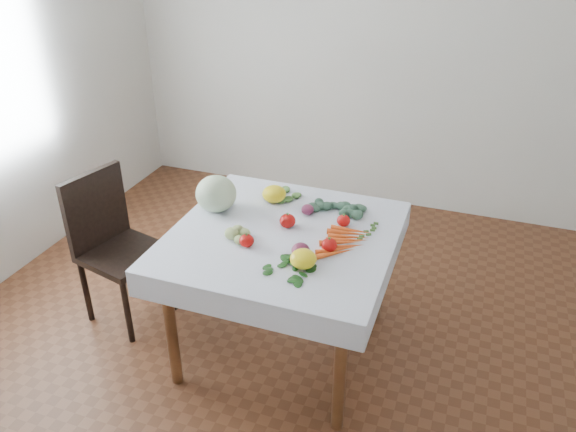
{
  "coord_description": "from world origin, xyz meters",
  "views": [
    {
      "loc": [
        0.86,
        -2.3,
        2.23
      ],
      "look_at": [
        0.0,
        0.07,
        0.82
      ],
      "focal_mm": 35.0,
      "sensor_mm": 36.0,
      "label": 1
    }
  ],
  "objects_px": {
    "cabbage": "(216,194)",
    "table": "(283,250)",
    "carrot_bunch": "(344,241)",
    "heirloom_back": "(274,194)",
    "chair": "(112,238)"
  },
  "relations": [
    {
      "from": "chair",
      "to": "cabbage",
      "type": "distance_m",
      "value": 0.73
    },
    {
      "from": "chair",
      "to": "heirloom_back",
      "type": "height_order",
      "value": "chair"
    },
    {
      "from": "table",
      "to": "chair",
      "type": "xyz_separation_m",
      "value": [
        -1.06,
        -0.02,
        -0.13
      ]
    },
    {
      "from": "cabbage",
      "to": "table",
      "type": "bearing_deg",
      "value": -14.92
    },
    {
      "from": "heirloom_back",
      "to": "carrot_bunch",
      "type": "xyz_separation_m",
      "value": [
        0.49,
        -0.31,
        -0.03
      ]
    },
    {
      "from": "chair",
      "to": "heirloom_back",
      "type": "relative_size",
      "value": 6.79
    },
    {
      "from": "carrot_bunch",
      "to": "heirloom_back",
      "type": "bearing_deg",
      "value": 147.62
    },
    {
      "from": "heirloom_back",
      "to": "carrot_bunch",
      "type": "height_order",
      "value": "heirloom_back"
    },
    {
      "from": "carrot_bunch",
      "to": "table",
      "type": "bearing_deg",
      "value": -178.76
    },
    {
      "from": "cabbage",
      "to": "chair",
      "type": "bearing_deg",
      "value": -167.83
    },
    {
      "from": "chair",
      "to": "cabbage",
      "type": "bearing_deg",
      "value": 12.17
    },
    {
      "from": "cabbage",
      "to": "heirloom_back",
      "type": "relative_size",
      "value": 1.65
    },
    {
      "from": "table",
      "to": "cabbage",
      "type": "relative_size",
      "value": 4.51
    },
    {
      "from": "chair",
      "to": "carrot_bunch",
      "type": "xyz_separation_m",
      "value": [
        1.38,
        0.03,
        0.25
      ]
    },
    {
      "from": "cabbage",
      "to": "carrot_bunch",
      "type": "height_order",
      "value": "cabbage"
    }
  ]
}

